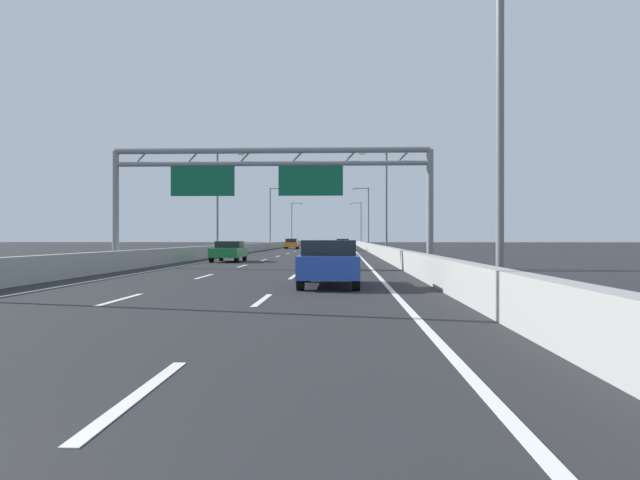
# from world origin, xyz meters

# --- Properties ---
(ground_plane) EXTENTS (260.00, 260.00, 0.00)m
(ground_plane) POSITION_xyz_m (0.00, 100.00, 0.00)
(ground_plane) COLOR #262628
(lane_dash_left_1) EXTENTS (0.16, 3.00, 0.01)m
(lane_dash_left_1) POSITION_xyz_m (-1.80, 12.50, 0.01)
(lane_dash_left_1) COLOR white
(lane_dash_left_1) RESTS_ON ground_plane
(lane_dash_left_2) EXTENTS (0.16, 3.00, 0.01)m
(lane_dash_left_2) POSITION_xyz_m (-1.80, 21.50, 0.01)
(lane_dash_left_2) COLOR white
(lane_dash_left_2) RESTS_ON ground_plane
(lane_dash_left_3) EXTENTS (0.16, 3.00, 0.01)m
(lane_dash_left_3) POSITION_xyz_m (-1.80, 30.50, 0.01)
(lane_dash_left_3) COLOR white
(lane_dash_left_3) RESTS_ON ground_plane
(lane_dash_left_4) EXTENTS (0.16, 3.00, 0.01)m
(lane_dash_left_4) POSITION_xyz_m (-1.80, 39.50, 0.01)
(lane_dash_left_4) COLOR white
(lane_dash_left_4) RESTS_ON ground_plane
(lane_dash_left_5) EXTENTS (0.16, 3.00, 0.01)m
(lane_dash_left_5) POSITION_xyz_m (-1.80, 48.50, 0.01)
(lane_dash_left_5) COLOR white
(lane_dash_left_5) RESTS_ON ground_plane
(lane_dash_left_6) EXTENTS (0.16, 3.00, 0.01)m
(lane_dash_left_6) POSITION_xyz_m (-1.80, 57.50, 0.01)
(lane_dash_left_6) COLOR white
(lane_dash_left_6) RESTS_ON ground_plane
(lane_dash_left_7) EXTENTS (0.16, 3.00, 0.01)m
(lane_dash_left_7) POSITION_xyz_m (-1.80, 66.50, 0.01)
(lane_dash_left_7) COLOR white
(lane_dash_left_7) RESTS_ON ground_plane
(lane_dash_left_8) EXTENTS (0.16, 3.00, 0.01)m
(lane_dash_left_8) POSITION_xyz_m (-1.80, 75.50, 0.01)
(lane_dash_left_8) COLOR white
(lane_dash_left_8) RESTS_ON ground_plane
(lane_dash_left_9) EXTENTS (0.16, 3.00, 0.01)m
(lane_dash_left_9) POSITION_xyz_m (-1.80, 84.50, 0.01)
(lane_dash_left_9) COLOR white
(lane_dash_left_9) RESTS_ON ground_plane
(lane_dash_left_10) EXTENTS (0.16, 3.00, 0.01)m
(lane_dash_left_10) POSITION_xyz_m (-1.80, 93.50, 0.01)
(lane_dash_left_10) COLOR white
(lane_dash_left_10) RESTS_ON ground_plane
(lane_dash_left_11) EXTENTS (0.16, 3.00, 0.01)m
(lane_dash_left_11) POSITION_xyz_m (-1.80, 102.50, 0.01)
(lane_dash_left_11) COLOR white
(lane_dash_left_11) RESTS_ON ground_plane
(lane_dash_left_12) EXTENTS (0.16, 3.00, 0.01)m
(lane_dash_left_12) POSITION_xyz_m (-1.80, 111.50, 0.01)
(lane_dash_left_12) COLOR white
(lane_dash_left_12) RESTS_ON ground_plane
(lane_dash_left_13) EXTENTS (0.16, 3.00, 0.01)m
(lane_dash_left_13) POSITION_xyz_m (-1.80, 120.50, 0.01)
(lane_dash_left_13) COLOR white
(lane_dash_left_13) RESTS_ON ground_plane
(lane_dash_left_14) EXTENTS (0.16, 3.00, 0.01)m
(lane_dash_left_14) POSITION_xyz_m (-1.80, 129.50, 0.01)
(lane_dash_left_14) COLOR white
(lane_dash_left_14) RESTS_ON ground_plane
(lane_dash_left_15) EXTENTS (0.16, 3.00, 0.01)m
(lane_dash_left_15) POSITION_xyz_m (-1.80, 138.50, 0.01)
(lane_dash_left_15) COLOR white
(lane_dash_left_15) RESTS_ON ground_plane
(lane_dash_left_16) EXTENTS (0.16, 3.00, 0.01)m
(lane_dash_left_16) POSITION_xyz_m (-1.80, 147.50, 0.01)
(lane_dash_left_16) COLOR white
(lane_dash_left_16) RESTS_ON ground_plane
(lane_dash_left_17) EXTENTS (0.16, 3.00, 0.01)m
(lane_dash_left_17) POSITION_xyz_m (-1.80, 156.50, 0.01)
(lane_dash_left_17) COLOR white
(lane_dash_left_17) RESTS_ON ground_plane
(lane_dash_right_0) EXTENTS (0.16, 3.00, 0.01)m
(lane_dash_right_0) POSITION_xyz_m (1.80, 3.50, 0.01)
(lane_dash_right_0) COLOR white
(lane_dash_right_0) RESTS_ON ground_plane
(lane_dash_right_1) EXTENTS (0.16, 3.00, 0.01)m
(lane_dash_right_1) POSITION_xyz_m (1.80, 12.50, 0.01)
(lane_dash_right_1) COLOR white
(lane_dash_right_1) RESTS_ON ground_plane
(lane_dash_right_2) EXTENTS (0.16, 3.00, 0.01)m
(lane_dash_right_2) POSITION_xyz_m (1.80, 21.50, 0.01)
(lane_dash_right_2) COLOR white
(lane_dash_right_2) RESTS_ON ground_plane
(lane_dash_right_3) EXTENTS (0.16, 3.00, 0.01)m
(lane_dash_right_3) POSITION_xyz_m (1.80, 30.50, 0.01)
(lane_dash_right_3) COLOR white
(lane_dash_right_3) RESTS_ON ground_plane
(lane_dash_right_4) EXTENTS (0.16, 3.00, 0.01)m
(lane_dash_right_4) POSITION_xyz_m (1.80, 39.50, 0.01)
(lane_dash_right_4) COLOR white
(lane_dash_right_4) RESTS_ON ground_plane
(lane_dash_right_5) EXTENTS (0.16, 3.00, 0.01)m
(lane_dash_right_5) POSITION_xyz_m (1.80, 48.50, 0.01)
(lane_dash_right_5) COLOR white
(lane_dash_right_5) RESTS_ON ground_plane
(lane_dash_right_6) EXTENTS (0.16, 3.00, 0.01)m
(lane_dash_right_6) POSITION_xyz_m (1.80, 57.50, 0.01)
(lane_dash_right_6) COLOR white
(lane_dash_right_6) RESTS_ON ground_plane
(lane_dash_right_7) EXTENTS (0.16, 3.00, 0.01)m
(lane_dash_right_7) POSITION_xyz_m (1.80, 66.50, 0.01)
(lane_dash_right_7) COLOR white
(lane_dash_right_7) RESTS_ON ground_plane
(lane_dash_right_8) EXTENTS (0.16, 3.00, 0.01)m
(lane_dash_right_8) POSITION_xyz_m (1.80, 75.50, 0.01)
(lane_dash_right_8) COLOR white
(lane_dash_right_8) RESTS_ON ground_plane
(lane_dash_right_9) EXTENTS (0.16, 3.00, 0.01)m
(lane_dash_right_9) POSITION_xyz_m (1.80, 84.50, 0.01)
(lane_dash_right_9) COLOR white
(lane_dash_right_9) RESTS_ON ground_plane
(lane_dash_right_10) EXTENTS (0.16, 3.00, 0.01)m
(lane_dash_right_10) POSITION_xyz_m (1.80, 93.50, 0.01)
(lane_dash_right_10) COLOR white
(lane_dash_right_10) RESTS_ON ground_plane
(lane_dash_right_11) EXTENTS (0.16, 3.00, 0.01)m
(lane_dash_right_11) POSITION_xyz_m (1.80, 102.50, 0.01)
(lane_dash_right_11) COLOR white
(lane_dash_right_11) RESTS_ON ground_plane
(lane_dash_right_12) EXTENTS (0.16, 3.00, 0.01)m
(lane_dash_right_12) POSITION_xyz_m (1.80, 111.50, 0.01)
(lane_dash_right_12) COLOR white
(lane_dash_right_12) RESTS_ON ground_plane
(lane_dash_right_13) EXTENTS (0.16, 3.00, 0.01)m
(lane_dash_right_13) POSITION_xyz_m (1.80, 120.50, 0.01)
(lane_dash_right_13) COLOR white
(lane_dash_right_13) RESTS_ON ground_plane
(lane_dash_right_14) EXTENTS (0.16, 3.00, 0.01)m
(lane_dash_right_14) POSITION_xyz_m (1.80, 129.50, 0.01)
(lane_dash_right_14) COLOR white
(lane_dash_right_14) RESTS_ON ground_plane
(lane_dash_right_15) EXTENTS (0.16, 3.00, 0.01)m
(lane_dash_right_15) POSITION_xyz_m (1.80, 138.50, 0.01)
(lane_dash_right_15) COLOR white
(lane_dash_right_15) RESTS_ON ground_plane
(lane_dash_right_16) EXTENTS (0.16, 3.00, 0.01)m
(lane_dash_right_16) POSITION_xyz_m (1.80, 147.50, 0.01)
(lane_dash_right_16) COLOR white
(lane_dash_right_16) RESTS_ON ground_plane
(lane_dash_right_17) EXTENTS (0.16, 3.00, 0.01)m
(lane_dash_right_17) POSITION_xyz_m (1.80, 156.50, 0.01)
(lane_dash_right_17) COLOR white
(lane_dash_right_17) RESTS_ON ground_plane
(edge_line_left) EXTENTS (0.16, 176.00, 0.01)m
(edge_line_left) POSITION_xyz_m (-5.25, 88.00, 0.01)
(edge_line_left) COLOR white
(edge_line_left) RESTS_ON ground_plane
(edge_line_right) EXTENTS (0.16, 176.00, 0.01)m
(edge_line_right) POSITION_xyz_m (5.25, 88.00, 0.01)
(edge_line_right) COLOR white
(edge_line_right) RESTS_ON ground_plane
(barrier_left) EXTENTS (0.45, 220.00, 0.95)m
(barrier_left) POSITION_xyz_m (-6.90, 110.00, 0.47)
(barrier_left) COLOR #9E9E99
(barrier_left) RESTS_ON ground_plane
(barrier_right) EXTENTS (0.45, 220.00, 0.95)m
(barrier_right) POSITION_xyz_m (6.90, 110.00, 0.47)
(barrier_right) COLOR #9E9E99
(barrier_right) RESTS_ON ground_plane
(sign_gantry) EXTENTS (17.07, 0.36, 6.36)m
(sign_gantry) POSITION_xyz_m (-0.18, 28.98, 4.84)
(sign_gantry) COLOR gray
(sign_gantry) RESTS_ON ground_plane
(streetlamp_right_near) EXTENTS (2.58, 0.28, 9.50)m
(streetlamp_right_near) POSITION_xyz_m (7.47, 12.57, 5.40)
(streetlamp_right_near) COLOR slate
(streetlamp_right_near) RESTS_ON ground_plane
(streetlamp_left_mid) EXTENTS (2.58, 0.28, 9.50)m
(streetlamp_left_mid) POSITION_xyz_m (-7.47, 51.57, 5.40)
(streetlamp_left_mid) COLOR slate
(streetlamp_left_mid) RESTS_ON ground_plane
(streetlamp_right_mid) EXTENTS (2.58, 0.28, 9.50)m
(streetlamp_right_mid) POSITION_xyz_m (7.47, 51.57, 5.40)
(streetlamp_right_mid) COLOR slate
(streetlamp_right_mid) RESTS_ON ground_plane
(streetlamp_left_far) EXTENTS (2.58, 0.28, 9.50)m
(streetlamp_left_far) POSITION_xyz_m (-7.47, 90.58, 5.40)
(streetlamp_left_far) COLOR slate
(streetlamp_left_far) RESTS_ON ground_plane
(streetlamp_right_far) EXTENTS (2.58, 0.28, 9.50)m
(streetlamp_right_far) POSITION_xyz_m (7.47, 90.58, 5.40)
(streetlamp_right_far) COLOR slate
(streetlamp_right_far) RESTS_ON ground_plane
(streetlamp_left_distant) EXTENTS (2.58, 0.28, 9.50)m
(streetlamp_left_distant) POSITION_xyz_m (-7.47, 129.58, 5.40)
(streetlamp_left_distant) COLOR slate
(streetlamp_left_distant) RESTS_ON ground_plane
(streetlamp_right_distant) EXTENTS (2.58, 0.28, 9.50)m
(streetlamp_right_distant) POSITION_xyz_m (7.47, 129.58, 5.40)
(streetlamp_right_distant) COLOR slate
(streetlamp_right_distant) RESTS_ON ground_plane
(blue_car) EXTENTS (1.88, 4.46, 1.49)m
(blue_car) POSITION_xyz_m (3.38, 16.90, 0.77)
(blue_car) COLOR #2347AD
(blue_car) RESTS_ON ground_plane
(black_car) EXTENTS (1.73, 4.41, 1.48)m
(black_car) POSITION_xyz_m (3.73, 72.37, 0.76)
(black_car) COLOR black
(black_car) RESTS_ON ground_plane
(orange_car) EXTENTS (1.80, 4.29, 1.49)m
(orange_car) POSITION_xyz_m (-3.68, 83.61, 0.75)
(orange_car) COLOR orange
(orange_car) RESTS_ON ground_plane
(green_car) EXTENTS (1.83, 4.13, 1.36)m
(green_car) POSITION_xyz_m (-3.74, 36.67, 0.72)
(green_car) COLOR #1E7A38
(green_car) RESTS_ON ground_plane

